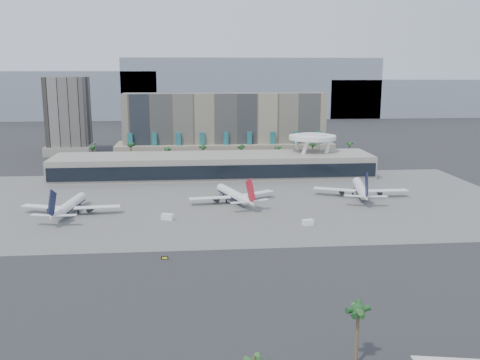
{
  "coord_description": "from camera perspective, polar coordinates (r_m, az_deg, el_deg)",
  "views": [
    {
      "loc": [
        -11.41,
        -173.46,
        56.87
      ],
      "look_at": [
        7.87,
        40.0,
        12.45
      ],
      "focal_mm": 40.0,
      "sensor_mm": 36.0,
      "label": 1
    }
  ],
  "objects": [
    {
      "name": "airliner_left",
      "position": [
        223.71,
        -17.74,
        -2.63
      ],
      "size": [
        39.89,
        41.29,
        14.28
      ],
      "rotation": [
        0.0,
        0.0,
        -0.12
      ],
      "color": "white",
      "rests_on": "ground"
    },
    {
      "name": "office_tower",
      "position": [
        384.2,
        -17.81,
        6.09
      ],
      "size": [
        30.0,
        30.0,
        52.0
      ],
      "color": "black",
      "rests_on": "ground"
    },
    {
      "name": "airliner_centre",
      "position": [
        232.11,
        -0.66,
        -1.57
      ],
      "size": [
        38.22,
        39.53,
        14.16
      ],
      "rotation": [
        0.0,
        0.0,
        0.33
      ],
      "color": "white",
      "rests_on": "ground"
    },
    {
      "name": "saucer_structure",
      "position": [
        299.46,
        7.72,
        4.23
      ],
      "size": [
        26.0,
        26.0,
        21.89
      ],
      "color": "white",
      "rests_on": "ground"
    },
    {
      "name": "taxiway_sign",
      "position": [
        166.38,
        -8.04,
        -8.22
      ],
      "size": [
        2.12,
        0.36,
        0.96
      ],
      "rotation": [
        0.0,
        0.0,
        0.01
      ],
      "color": "black",
      "rests_on": "ground"
    },
    {
      "name": "mountain_ridge",
      "position": [
        645.22,
        -1.69,
        9.31
      ],
      "size": [
        680.0,
        60.0,
        70.0
      ],
      "color": "gray",
      "rests_on": "ground"
    },
    {
      "name": "hotel",
      "position": [
        350.83,
        -1.63,
        5.15
      ],
      "size": [
        140.0,
        30.0,
        42.0
      ],
      "color": "gray",
      "rests_on": "ground"
    },
    {
      "name": "ground",
      "position": [
        182.9,
        -1.34,
        -6.41
      ],
      "size": [
        900.0,
        900.0,
        0.0
      ],
      "primitive_type": "plane",
      "color": "#232326",
      "rests_on": "ground"
    },
    {
      "name": "apron_pad",
      "position": [
        235.7,
        -2.23,
        -2.25
      ],
      "size": [
        260.0,
        130.0,
        0.06
      ],
      "primitive_type": "cube",
      "color": "#5B5B59",
      "rests_on": "ground"
    },
    {
      "name": "airliner_right",
      "position": [
        248.1,
        12.77,
        -0.93
      ],
      "size": [
        42.08,
        43.72,
        15.24
      ],
      "rotation": [
        0.0,
        0.0,
        -0.19
      ],
      "color": "white",
      "rests_on": "ground"
    },
    {
      "name": "terminal",
      "position": [
        287.97,
        -2.81,
        1.62
      ],
      "size": [
        170.0,
        32.5,
        14.5
      ],
      "color": "#9D958A",
      "rests_on": "ground"
    },
    {
      "name": "palm_row",
      "position": [
        322.35,
        -1.84,
        3.43
      ],
      "size": [
        157.8,
        2.8,
        13.1
      ],
      "color": "brown",
      "rests_on": "ground"
    },
    {
      "name": "near_palm_b",
      "position": [
        108.69,
        12.47,
        -14.1
      ],
      "size": [
        6.0,
        6.0,
        12.91
      ],
      "color": "brown",
      "rests_on": "ground"
    },
    {
      "name": "service_vehicle_b",
      "position": [
        201.18,
        7.27,
        -4.5
      ],
      "size": [
        4.31,
        2.96,
        2.04
      ],
      "primitive_type": "cube",
      "rotation": [
        0.0,
        0.0,
        0.18
      ],
      "color": "white",
      "rests_on": "ground"
    },
    {
      "name": "service_vehicle_a",
      "position": [
        208.29,
        -7.73,
        -3.92
      ],
      "size": [
        5.22,
        4.01,
        2.3
      ],
      "primitive_type": "cube",
      "rotation": [
        0.0,
        0.0,
        -0.42
      ],
      "color": "white",
      "rests_on": "ground"
    }
  ]
}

